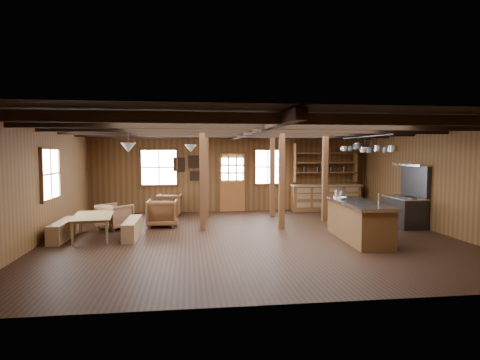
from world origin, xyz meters
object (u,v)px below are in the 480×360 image
at_px(armchair_c, 115,216).
at_px(armchair_a, 162,213).
at_px(dining_table, 95,227).
at_px(kitchen_island, 359,221).
at_px(commercial_range, 406,206).
at_px(armchair_b, 169,205).

bearing_deg(armchair_c, armchair_a, -131.15).
relative_size(dining_table, armchair_a, 1.93).
distance_m(dining_table, armchair_a, 2.10).
bearing_deg(armchair_a, armchair_c, 11.25).
bearing_deg(kitchen_island, commercial_range, 39.70).
bearing_deg(dining_table, armchair_b, -32.60).
xyz_separation_m(kitchen_island, armchair_a, (-4.86, 2.45, -0.09)).
relative_size(kitchen_island, armchair_a, 2.97).
bearing_deg(armchair_b, kitchen_island, 141.76).
relative_size(commercial_range, armchair_c, 2.30).
xyz_separation_m(armchair_a, armchair_b, (0.11, 2.04, -0.03)).
height_order(commercial_range, armchair_c, commercial_range).
bearing_deg(dining_table, commercial_range, -92.88).
bearing_deg(armchair_c, dining_table, 115.98).
bearing_deg(armchair_b, dining_table, 69.21).
bearing_deg(armchair_a, kitchen_island, 155.11).
bearing_deg(dining_table, armchair_c, -20.09).
height_order(kitchen_island, dining_table, kitchen_island).
relative_size(kitchen_island, commercial_range, 1.42).
height_order(kitchen_island, commercial_range, commercial_range).
height_order(dining_table, armchair_a, armchair_a).
height_order(commercial_range, armchair_b, commercial_range).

